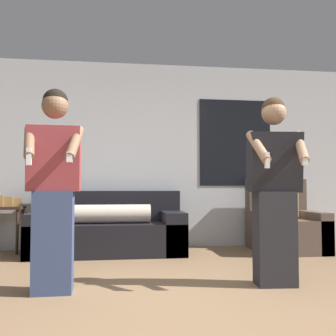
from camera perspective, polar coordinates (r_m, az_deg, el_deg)
ground_plane at (r=2.82m, az=3.03°, el=-20.79°), size 14.00×14.00×0.00m
wall_back at (r=5.80m, az=-2.52°, el=1.92°), size 6.78×0.07×2.70m
couch at (r=5.32m, az=-8.74°, el=-9.00°), size 2.00×0.86×0.82m
armchair at (r=5.73m, az=16.62°, el=-8.25°), size 0.86×0.92×0.99m
side_table at (r=5.71m, az=-22.27°, el=-6.31°), size 0.41×0.36×0.77m
person_left at (r=3.42m, az=-16.23°, el=-2.78°), size 0.49×0.47×1.71m
person_right at (r=3.66m, az=15.19°, el=-3.06°), size 0.52×0.50×1.69m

